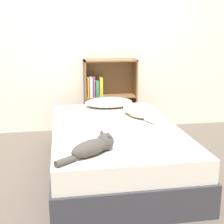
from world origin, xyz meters
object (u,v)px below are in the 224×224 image
at_px(bed, 114,148).
at_px(cat_dark, 94,146).
at_px(cat_light, 136,111).
at_px(bookshelf, 107,94).
at_px(pillow, 109,102).

height_order(bed, cat_dark, cat_dark).
relative_size(bed, cat_dark, 4.33).
distance_m(cat_light, bookshelf, 1.02).
xyz_separation_m(pillow, cat_light, (0.21, -0.51, 0.01)).
bearing_deg(cat_light, pillow, 2.33).
bearing_deg(bed, cat_light, 44.66).
bearing_deg(cat_dark, pillow, 40.73).
bearing_deg(cat_light, bed, 114.04).
xyz_separation_m(pillow, cat_dark, (-0.34, -1.48, 0.00)).
distance_m(pillow, cat_light, 0.55).
bearing_deg(bed, bookshelf, 84.37).
xyz_separation_m(bed, bookshelf, (0.13, 1.29, 0.29)).
relative_size(pillow, cat_dark, 1.26).
bearing_deg(bookshelf, pillow, -96.75).
relative_size(cat_dark, bookshelf, 0.46).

